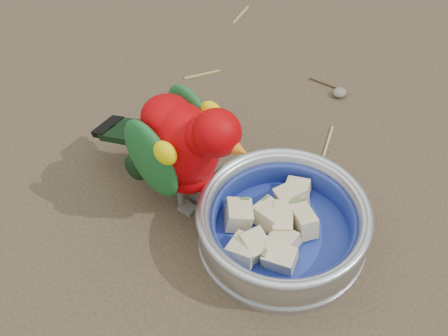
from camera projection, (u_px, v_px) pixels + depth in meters
ground at (245, 273)px, 0.82m from camera, size 60.00×60.00×0.00m
food_bowl at (282, 238)px, 0.85m from camera, size 0.21×0.21×0.02m
bowl_wall at (283, 223)px, 0.83m from camera, size 0.21×0.21×0.04m
fruit_wedges at (283, 227)px, 0.83m from camera, size 0.12×0.12×0.03m
lory_parrot at (182, 153)px, 0.83m from camera, size 0.17×0.24×0.18m
ground_debris at (213, 266)px, 0.83m from camera, size 0.90×0.80×0.01m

